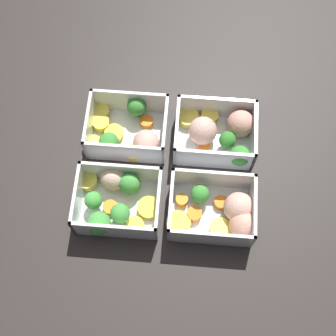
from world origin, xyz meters
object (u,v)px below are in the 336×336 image
object	(u,v)px
container_far_left	(221,212)
container_near_right	(128,131)
container_far_right	(116,199)
container_near_left	(219,133)

from	to	relation	value
container_far_left	container_near_right	bearing A→B (deg)	-38.66
container_near_right	container_far_left	world-z (taller)	same
container_near_right	container_far_right	size ratio (longest dim) A/B	1.04
container_near_left	container_far_left	world-z (taller)	same
container_far_left	container_far_right	world-z (taller)	same
container_near_left	container_far_right	size ratio (longest dim) A/B	1.04
container_far_right	container_near_left	bearing A→B (deg)	-140.50
container_near_right	container_far_left	xyz separation A→B (m)	(-0.16, 0.13, 0.00)
container_far_left	container_far_right	size ratio (longest dim) A/B	1.05
container_near_left	container_near_right	bearing A→B (deg)	2.96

